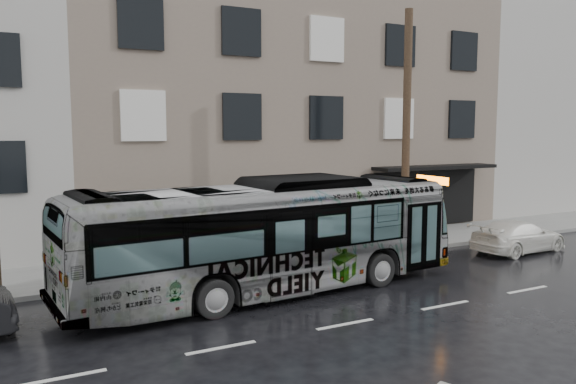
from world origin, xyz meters
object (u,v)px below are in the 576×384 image
utility_pole_front (406,131)px  white_sedan (518,236)px  sign_post (426,215)px  bus (269,236)px

utility_pole_front → white_sedan: (3.91, -2.05, -4.03)m
sign_post → white_sedan: bearing=-36.2°
utility_pole_front → bus: utility_pole_front is taller
utility_pole_front → sign_post: bearing=0.0°
bus → utility_pole_front: bearing=-74.9°
sign_post → bus: 8.47m
sign_post → bus: bus is taller
utility_pole_front → white_sedan: 5.98m
bus → white_sedan: 10.95m
bus → white_sedan: bearing=-92.3°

